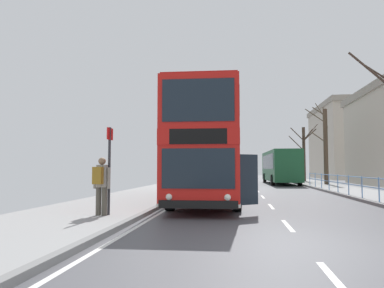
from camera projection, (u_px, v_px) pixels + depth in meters
name	position (u px, v px, depth m)	size (l,w,h in m)	color
ground	(269.00, 244.00, 7.17)	(15.80, 140.00, 0.20)	#4B4B50
double_decker_bus_main	(209.00, 149.00, 16.48)	(3.44, 11.46, 4.56)	red
background_bus_far_lane	(280.00, 166.00, 35.00)	(2.79, 10.77, 3.15)	#19512D
pedestrian_railing_far_kerb	(370.00, 184.00, 15.84)	(0.05, 26.68, 1.01)	#598CC6
pedestrian_with_backpack	(101.00, 182.00, 10.68)	(0.55, 0.54, 1.71)	#4C473D
bus_stop_sign_near	(109.00, 161.00, 10.92)	(0.08, 0.44, 2.64)	#2D2D33
bare_tree_far_01	(325.00, 144.00, 31.36)	(1.85, 2.56, 7.32)	#4C3D2D
bare_tree_far_02	(304.00, 151.00, 38.45)	(3.09, 1.55, 6.10)	#423328
background_building_01	(351.00, 142.00, 52.00)	(9.22, 16.42, 10.64)	#B2A899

